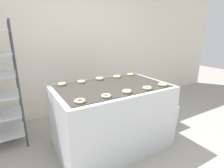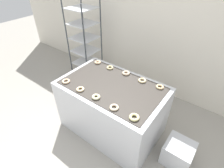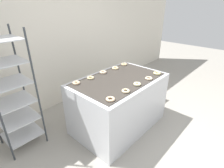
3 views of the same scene
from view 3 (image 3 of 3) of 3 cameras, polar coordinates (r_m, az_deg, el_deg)
name	(u,v)px [view 3 (image 3 of 3)]	position (r m, az deg, el deg)	size (l,w,h in m)	color
ground_plane	(155,145)	(2.85, 13.86, -18.75)	(14.00, 14.00, 0.00)	#9E998E
wall_back	(63,33)	(3.57, -15.70, 15.65)	(8.00, 0.05, 2.80)	silver
fryer_machine	(119,103)	(2.89, 2.23, -6.24)	(1.47, 0.94, 0.87)	silver
baking_rack_cart	(11,93)	(2.67, -30.05, -2.46)	(0.51, 0.49, 1.69)	#33383D
glaze_bin	(148,93)	(3.82, 11.78, -2.91)	(0.36, 0.36, 0.34)	silver
donut_near_leftmost	(110,99)	(2.11, -0.52, -4.93)	(0.11, 0.11, 0.03)	beige
donut_near_left	(126,91)	(2.30, 4.50, -2.24)	(0.11, 0.11, 0.03)	beige
donut_near_center	(137,84)	(2.50, 8.19, -0.02)	(0.11, 0.11, 0.03)	beige
donut_near_right	(149,78)	(2.72, 11.93, 1.85)	(0.11, 0.11, 0.03)	beige
donut_near_rightmost	(157,73)	(2.94, 14.49, 3.45)	(0.12, 0.12, 0.03)	beige
donut_far_leftmost	(76,83)	(2.56, -11.59, 0.39)	(0.11, 0.11, 0.03)	beige
donut_far_left	(90,78)	(2.70, -7.04, 2.06)	(0.11, 0.11, 0.03)	beige
donut_far_center	(103,72)	(2.89, -3.00, 3.88)	(0.12, 0.12, 0.03)	beige
donut_far_right	(115,68)	(3.08, 1.07, 5.24)	(0.12, 0.12, 0.03)	beige
donut_far_rightmost	(124,64)	(3.28, 3.96, 6.46)	(0.11, 0.11, 0.03)	beige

